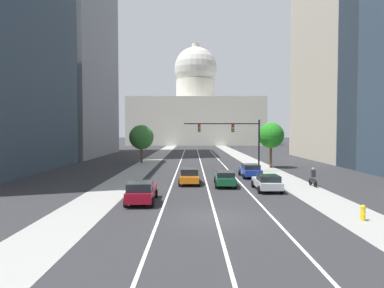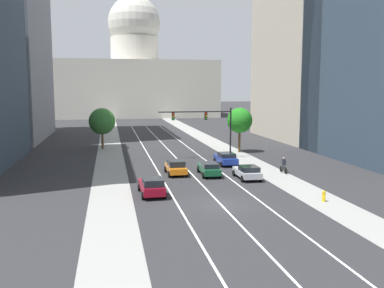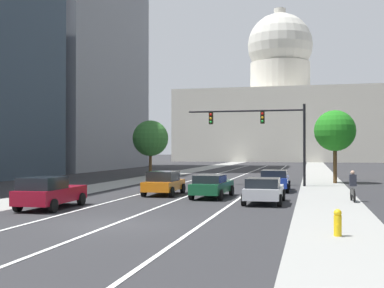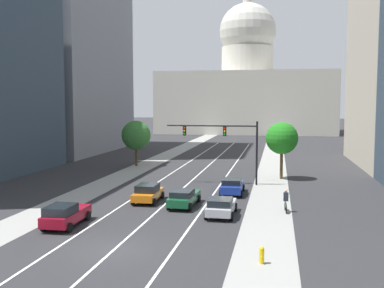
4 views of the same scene
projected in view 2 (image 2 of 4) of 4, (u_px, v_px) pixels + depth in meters
The scene contains 17 objects.
ground_plane at pixel (161, 142), 72.51m from camera, with size 400.00×400.00×0.00m, color #2B2B2D.
sidewalk_left at pixel (110, 147), 66.09m from camera, with size 3.48×130.00×0.01m, color gray.
sidewalk_right at pixel (217, 144), 69.19m from camera, with size 3.48×130.00×0.01m, color gray.
lane_stripe_left at pixel (149, 156), 57.28m from camera, with size 0.16×90.00×0.01m, color white.
lane_stripe_center at pixel (174, 155), 57.90m from camera, with size 0.16×90.00×0.01m, color white.
lane_stripe_right at pixel (198, 155), 58.51m from camera, with size 0.16×90.00×0.01m, color white.
capitol_building at pixel (135, 77), 137.53m from camera, with size 48.68×28.85×38.35m.
car_crimson at pixel (152, 186), 36.42m from camera, with size 2.12×4.54×1.58m.
car_orange at pixel (176, 167), 45.12m from camera, with size 2.03×4.14×1.51m.
car_silver at pixel (247, 172), 42.91m from camera, with size 2.04×4.29×1.39m.
car_green at pixel (209, 168), 44.71m from camera, with size 2.07×4.75×1.39m.
car_blue at pixel (226, 158), 50.81m from camera, with size 2.09×4.48×1.46m.
traffic_signal_mast at pixel (207, 122), 54.96m from camera, with size 9.39×0.39×6.44m.
fire_hydrant at pixel (324, 196), 34.42m from camera, with size 0.26×0.35×0.91m.
cyclist at pixel (284, 165), 45.84m from camera, with size 0.38×1.70×1.72m.
street_tree_mid_left at pixel (102, 121), 63.47m from camera, with size 3.86×3.86×6.02m.
street_tree_near_right at pixel (240, 120), 60.17m from camera, with size 3.50×3.50×6.23m.
Camera 2 is at (-8.32, -31.66, 9.01)m, focal length 40.67 mm.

